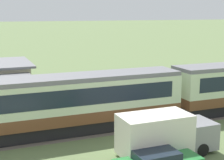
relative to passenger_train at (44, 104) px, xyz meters
The scene contains 3 objects.
ground_plane 2.33m from the passenger_train, 115.27° to the left, with size 600.00×600.00×0.00m, color #607547.
passenger_train is the anchor object (origin of this frame).
delivery_truck_grey 8.56m from the passenger_train, 45.59° to the right, with size 6.01×2.26×2.60m.
Camera 1 is at (-3.98, -23.31, 8.45)m, focal length 55.00 mm.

